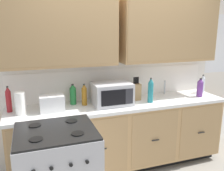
# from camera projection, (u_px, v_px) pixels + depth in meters

# --- Properties ---
(wall_unit) EXTENTS (4.01, 0.40, 2.51)m
(wall_unit) POSITION_uv_depth(u_px,v_px,m) (116.00, 44.00, 3.17)
(wall_unit) COLOR white
(wall_unit) RESTS_ON ground_plane
(counter_run) EXTENTS (2.84, 0.64, 0.92)m
(counter_run) POSITION_uv_depth(u_px,v_px,m) (121.00, 135.00, 3.26)
(counter_run) COLOR black
(counter_run) RESTS_ON ground_plane
(microwave) EXTENTS (0.48, 0.37, 0.28)m
(microwave) POSITION_uv_depth(u_px,v_px,m) (112.00, 94.00, 3.07)
(microwave) COLOR #B7B7BC
(microwave) RESTS_ON counter_run
(toaster) EXTENTS (0.28, 0.18, 0.19)m
(toaster) POSITION_uv_depth(u_px,v_px,m) (52.00, 103.00, 2.82)
(toaster) COLOR white
(toaster) RESTS_ON counter_run
(knife_block) EXTENTS (0.11, 0.14, 0.31)m
(knife_block) POSITION_uv_depth(u_px,v_px,m) (136.00, 91.00, 3.29)
(knife_block) COLOR #9C794E
(knife_block) RESTS_ON counter_run
(sink_faucet) EXTENTS (0.02, 0.02, 0.20)m
(sink_faucet) POSITION_uv_depth(u_px,v_px,m) (165.00, 87.00, 3.57)
(sink_faucet) COLOR #B2B5BA
(sink_faucet) RESTS_ON counter_run
(paper_towel_roll) EXTENTS (0.12, 0.12, 0.26)m
(paper_towel_roll) POSITION_uv_depth(u_px,v_px,m) (20.00, 103.00, 2.71)
(paper_towel_roll) COLOR white
(paper_towel_roll) RESTS_ON counter_run
(bottle_violet) EXTENTS (0.08, 0.08, 0.26)m
(bottle_violet) POSITION_uv_depth(u_px,v_px,m) (200.00, 88.00, 3.42)
(bottle_violet) COLOR #663384
(bottle_violet) RESTS_ON counter_run
(bottle_teal) EXTENTS (0.07, 0.07, 0.33)m
(bottle_teal) POSITION_uv_depth(u_px,v_px,m) (151.00, 90.00, 3.15)
(bottle_teal) COLOR #1E707A
(bottle_teal) RESTS_ON counter_run
(bottle_green) EXTENTS (0.08, 0.08, 0.26)m
(bottle_green) POSITION_uv_depth(u_px,v_px,m) (73.00, 94.00, 3.08)
(bottle_green) COLOR #237A38
(bottle_green) RESTS_ON counter_run
(bottle_clear) EXTENTS (0.06, 0.06, 0.27)m
(bottle_clear) POSITION_uv_depth(u_px,v_px,m) (203.00, 84.00, 3.64)
(bottle_clear) COLOR silver
(bottle_clear) RESTS_ON counter_run
(bottle_amber) EXTENTS (0.07, 0.07, 0.27)m
(bottle_amber) POSITION_uv_depth(u_px,v_px,m) (84.00, 95.00, 3.04)
(bottle_amber) COLOR #9E6619
(bottle_amber) RESTS_ON counter_run
(bottle_red) EXTENTS (0.06, 0.06, 0.31)m
(bottle_red) POSITION_uv_depth(u_px,v_px,m) (9.00, 99.00, 2.79)
(bottle_red) COLOR maroon
(bottle_red) RESTS_ON counter_run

